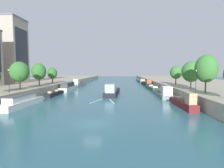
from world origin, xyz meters
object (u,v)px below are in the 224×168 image
(moored_boat_left_gap_after, at_px, (79,84))
(moored_boat_right_gap_after, at_px, (139,80))
(moored_boat_left_midway, at_px, (55,94))
(tree_right_by_lamp, at_px, (176,73))
(moored_boat_left_lone, at_px, (68,87))
(tree_left_distant, at_px, (20,72))
(moored_boat_right_downstream, at_px, (147,83))
(tree_left_midway, at_px, (39,72))
(moored_boat_right_second, at_px, (163,93))
(moored_boat_right_far, at_px, (183,102))
(moored_boat_left_second, at_px, (22,101))
(tree_right_far, at_px, (206,69))
(lamppost_right_bank, at_px, (196,80))
(barge_midriver, at_px, (112,91))
(tree_left_nearest, at_px, (52,73))
(moored_boat_right_midway, at_px, (142,81))
(moored_boat_right_end, at_px, (153,88))
(lamppost_left_bank, at_px, (9,80))
(tree_right_past_mid, at_px, (191,72))

(moored_boat_left_gap_after, xyz_separation_m, moored_boat_right_gap_after, (31.94, 43.75, -0.44))
(moored_boat_left_midway, xyz_separation_m, tree_right_by_lamp, (36.53, 8.61, 5.91))
(moored_boat_left_lone, distance_m, tree_left_distant, 22.69)
(moored_boat_right_downstream, height_order, tree_left_midway, tree_left_midway)
(moored_boat_right_second, height_order, tree_right_by_lamp, tree_right_by_lamp)
(moored_boat_right_far, relative_size, moored_boat_right_second, 0.66)
(moored_boat_left_second, xyz_separation_m, tree_right_far, (37.09, 3.57, 6.52))
(tree_right_far, distance_m, lamppost_right_bank, 3.24)
(moored_boat_left_second, xyz_separation_m, lamppost_right_bank, (34.94, 3.15, 4.12))
(moored_boat_left_second, bearing_deg, moored_boat_right_gap_after, 70.40)
(barge_midriver, xyz_separation_m, moored_boat_right_far, (14.72, -17.75, -0.02))
(tree_left_midway, height_order, tree_left_nearest, tree_left_midway)
(moored_boat_right_midway, xyz_separation_m, tree_right_by_lamp, (5.47, -47.69, 5.47))
(tree_right_by_lamp, bearing_deg, moored_boat_left_second, -147.52)
(lamppost_right_bank, bearing_deg, moored_boat_right_end, 96.23)
(lamppost_right_bank, bearing_deg, moored_boat_left_lone, 143.19)
(barge_midriver, bearing_deg, moored_boat_right_second, -10.71)
(tree_right_far, bearing_deg, moored_boat_right_far, -151.39)
(tree_left_nearest, bearing_deg, tree_left_midway, -90.34)
(moored_boat_right_gap_after, bearing_deg, moored_boat_left_gap_after, -126.13)
(moored_boat_left_midway, relative_size, lamppost_left_bank, 2.08)
(tree_right_by_lamp, xyz_separation_m, lamppost_right_bank, (-2.24, -20.52, -1.38))
(moored_boat_left_gap_after, height_order, tree_right_past_mid, tree_right_past_mid)
(moored_boat_right_second, distance_m, tree_left_midway, 37.16)
(tree_left_nearest, bearing_deg, tree_right_by_lamp, -6.50)
(moored_boat_left_second, xyz_separation_m, tree_left_distant, (-5.00, 7.74, 5.85))
(moored_boat_left_second, bearing_deg, moored_boat_right_downstream, 58.34)
(moored_boat_right_second, bearing_deg, tree_right_far, -64.24)
(tree_left_nearest, bearing_deg, moored_boat_right_gap_after, 58.73)
(moored_boat_right_downstream, bearing_deg, lamppost_right_bank, -86.55)
(moored_boat_left_lone, bearing_deg, moored_boat_left_second, -90.63)
(barge_midriver, relative_size, tree_right_past_mid, 2.50)
(moored_boat_left_lone, height_order, moored_boat_right_second, moored_boat_right_second)
(moored_boat_left_midway, relative_size, tree_right_far, 1.28)
(moored_boat_right_far, relative_size, moored_boat_right_gap_after, 0.73)
(barge_midriver, distance_m, tree_left_distant, 25.09)
(moored_boat_right_end, distance_m, tree_left_nearest, 37.68)
(moored_boat_right_far, relative_size, lamppost_left_bank, 2.28)
(moored_boat_left_lone, height_order, tree_left_midway, tree_left_midway)
(lamppost_left_bank, bearing_deg, tree_left_midway, 95.24)
(moored_boat_left_lone, bearing_deg, tree_right_far, -34.74)
(tree_left_midway, height_order, tree_right_far, tree_right_far)
(moored_boat_left_lone, height_order, tree_right_far, tree_right_far)
(tree_right_by_lamp, bearing_deg, tree_left_nearest, 173.50)
(moored_boat_left_gap_after, relative_size, tree_left_midway, 2.21)
(moored_boat_right_far, height_order, moored_boat_right_downstream, moored_boat_right_far)
(moored_boat_right_far, height_order, tree_left_midway, tree_left_midway)
(moored_boat_left_second, height_order, moored_boat_right_gap_after, moored_boat_left_second)
(tree_left_distant, bearing_deg, tree_left_midway, 91.86)
(moored_boat_right_midway, relative_size, tree_left_midway, 2.40)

